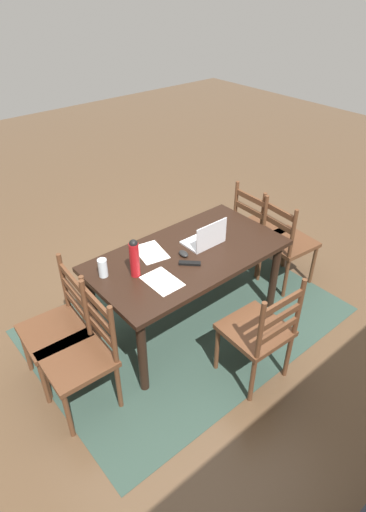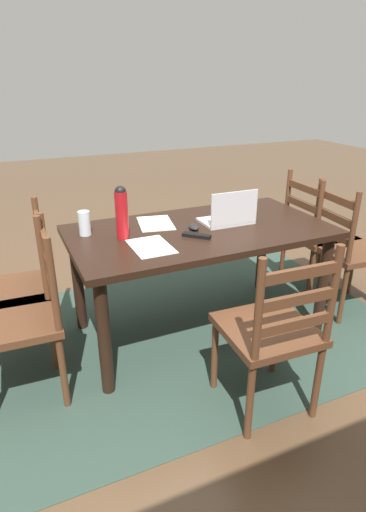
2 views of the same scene
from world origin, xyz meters
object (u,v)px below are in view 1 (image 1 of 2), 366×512
object	(u,v)px
chair_left_near	(259,228)
computer_mouse	(183,254)
chair_left_far	(286,242)
tv_remote	(190,263)
dining_table	(188,263)
chair_right_near	(59,328)
chair_right_far	(82,356)
drinking_glass	(103,268)
chair_far_head	(259,332)
water_bottle	(134,257)
laptop	(206,238)

from	to	relation	value
chair_left_near	computer_mouse	world-z (taller)	chair_left_near
chair_left_far	tv_remote	world-z (taller)	chair_left_far
dining_table	chair_right_near	distance (m)	1.12
chair_right_far	drinking_glass	size ratio (longest dim) A/B	6.53
chair_right_far	drinking_glass	world-z (taller)	chair_right_far
chair_right_far	tv_remote	size ratio (longest dim) A/B	5.59
chair_right_far	chair_right_near	world-z (taller)	same
tv_remote	chair_right_far	bearing A→B (deg)	-42.64
drinking_glass	computer_mouse	bearing A→B (deg)	164.03
chair_right_near	chair_left_near	world-z (taller)	same
chair_right_far	chair_left_near	bearing A→B (deg)	-171.00
chair_left_far	chair_far_head	bearing A→B (deg)	29.98
water_bottle	computer_mouse	world-z (taller)	water_bottle
chair_far_head	laptop	bearing A→B (deg)	-104.39
laptop	water_bottle	bearing A→B (deg)	-2.68
laptop	chair_far_head	bearing A→B (deg)	75.61
dining_table	chair_far_head	distance (m)	0.82
chair_left_near	laptop	distance (m)	0.96
chair_far_head	drinking_glass	xyz separation A→B (m)	(0.67, -0.98, 0.34)
water_bottle	drinking_glass	xyz separation A→B (m)	(0.19, -0.15, -0.09)
chair_right_far	chair_right_near	xyz separation A→B (m)	(0.00, -0.34, 0.00)
water_bottle	computer_mouse	bearing A→B (deg)	175.76
chair_far_head	chair_right_far	bearing A→B (deg)	-29.85
chair_left_near	drinking_glass	bearing A→B (deg)	-0.26
chair_left_far	laptop	xyz separation A→B (m)	(0.89, -0.17, 0.33)
dining_table	laptop	size ratio (longest dim) A/B	5.00
laptop	water_bottle	distance (m)	0.70
chair_left_far	drinking_glass	distance (m)	1.83
chair_left_near	tv_remote	size ratio (longest dim) A/B	5.59
dining_table	chair_right_far	distance (m)	1.12
laptop	computer_mouse	world-z (taller)	laptop
chair_right_near	chair_far_head	bearing A→B (deg)	138.43
drinking_glass	laptop	bearing A→B (deg)	168.43
chair_right_far	chair_right_near	size ratio (longest dim) A/B	1.00
chair_left_near	chair_right_far	bearing A→B (deg)	9.00
chair_left_far	drinking_glass	bearing A→B (deg)	-11.16
dining_table	chair_right_near	xyz separation A→B (m)	(1.09, -0.17, -0.18)
tv_remote	laptop	bearing A→B (deg)	158.00
chair_far_head	computer_mouse	xyz separation A→B (m)	(0.04, -0.80, 0.29)
chair_left_near	laptop	world-z (taller)	laptop
chair_left_near	chair_far_head	xyz separation A→B (m)	(1.10, 0.97, 0.00)
computer_mouse	drinking_glass	bearing A→B (deg)	-9.45
laptop	drinking_glass	xyz separation A→B (m)	(0.88, -0.18, 0.01)
chair_far_head	water_bottle	distance (m)	1.06
chair_right_near	drinking_glass	distance (m)	0.54
chair_left_near	tv_remote	xyz separation A→B (m)	(1.18, 0.30, 0.28)
chair_far_head	water_bottle	world-z (taller)	water_bottle
dining_table	computer_mouse	xyz separation A→B (m)	(0.05, -0.00, 0.11)
chair_left_far	chair_right_near	bearing A→B (deg)	-8.74
tv_remote	chair_right_near	bearing A→B (deg)	-61.63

